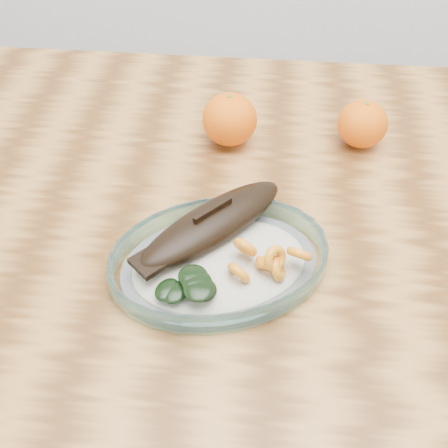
# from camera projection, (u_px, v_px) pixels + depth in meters

# --- Properties ---
(ground) EXTENTS (3.00, 3.00, 0.00)m
(ground) POSITION_uv_depth(u_px,v_px,m) (255.00, 431.00, 1.33)
(ground) COLOR slate
(ground) RESTS_ON ground
(dining_table) EXTENTS (1.20, 0.80, 0.75)m
(dining_table) POSITION_uv_depth(u_px,v_px,m) (272.00, 243.00, 0.88)
(dining_table) COLOR #5C3715
(dining_table) RESTS_ON ground
(plated_meal) EXTENTS (0.64, 0.64, 0.08)m
(plated_meal) POSITION_uv_depth(u_px,v_px,m) (219.00, 257.00, 0.70)
(plated_meal) COLOR white
(plated_meal) RESTS_ON dining_table
(orange_left) EXTENTS (0.09, 0.09, 0.09)m
(orange_left) POSITION_uv_depth(u_px,v_px,m) (230.00, 119.00, 0.87)
(orange_left) COLOR #FF5A05
(orange_left) RESTS_ON dining_table
(orange_right) EXTENTS (0.08, 0.08, 0.08)m
(orange_right) POSITION_uv_depth(u_px,v_px,m) (363.00, 124.00, 0.87)
(orange_right) COLOR #FF5A05
(orange_right) RESTS_ON dining_table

